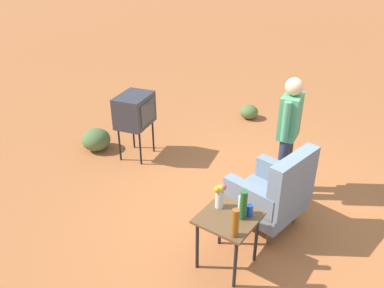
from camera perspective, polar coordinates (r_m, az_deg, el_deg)
name	(u,v)px	position (r m, az deg, el deg)	size (l,w,h in m)	color
ground_plane	(259,208)	(5.17, 9.85, -9.22)	(60.00, 60.00, 0.00)	#AD6033
armchair	(274,192)	(4.61, 11.94, -6.94)	(0.88, 0.89, 1.06)	brown
side_table	(228,224)	(4.02, 5.33, -11.64)	(0.56, 0.56, 0.63)	black
tv_on_stand	(135,111)	(5.96, -8.45, 4.87)	(0.69, 0.57, 1.03)	black
person_standing	(288,131)	(5.05, 14.01, 1.86)	(0.56, 0.28, 1.64)	#2D3347
bottle_wine_green	(243,205)	(3.86, 7.57, -8.91)	(0.07, 0.07, 0.32)	#1E5623
soda_can_blue	(250,210)	(3.96, 8.50, -9.65)	(0.07, 0.07, 0.12)	blue
bottle_short_clear	(241,205)	(3.96, 7.25, -8.89)	(0.06, 0.06, 0.20)	silver
bottle_tall_amber	(235,223)	(3.65, 6.38, -11.48)	(0.07, 0.07, 0.30)	brown
flower_vase	(220,195)	(3.99, 4.10, -7.49)	(0.14, 0.10, 0.27)	silver
shrub_near	(96,140)	(6.54, -13.92, 0.63)	(0.46, 0.46, 0.36)	#516B38
shrub_far	(249,112)	(7.58, 8.40, 4.71)	(0.35, 0.35, 0.27)	#516B38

